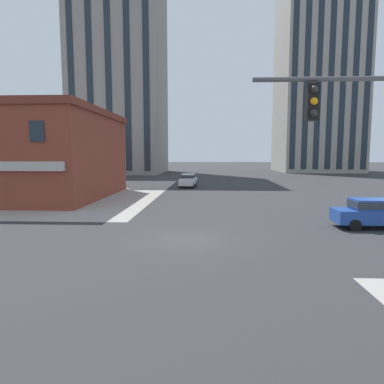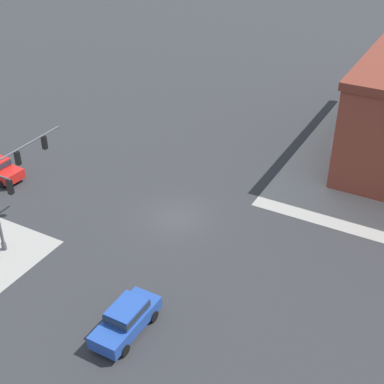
% 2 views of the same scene
% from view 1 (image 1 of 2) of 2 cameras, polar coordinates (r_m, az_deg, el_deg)
% --- Properties ---
extents(ground_plane, '(320.00, 320.00, 0.00)m').
position_cam_1_polar(ground_plane, '(17.03, -0.78, -7.98)').
color(ground_plane, '#2D2D30').
extents(sidewalk_far_corner, '(32.00, 32.00, 0.02)m').
position_cam_1_polar(sidewalk_far_corner, '(42.32, -26.98, -0.01)').
color(sidewalk_far_corner, gray).
rests_on(sidewalk_far_corner, ground).
extents(car_main_northbound_near, '(4.40, 1.90, 1.68)m').
position_cam_1_polar(car_main_northbound_near, '(21.98, 28.13, -3.03)').
color(car_main_northbound_near, '#23479E').
rests_on(car_main_northbound_near, ground).
extents(car_main_southbound_near, '(2.16, 4.53, 1.68)m').
position_cam_1_polar(car_main_southbound_near, '(43.35, -0.65, 2.05)').
color(car_main_southbound_near, silver).
rests_on(car_main_southbound_near, ground).
extents(storefront_block_near_corner, '(20.38, 16.47, 8.43)m').
position_cam_1_polar(storefront_block_near_corner, '(38.17, -28.95, 5.62)').
color(storefront_block_near_corner, brown).
rests_on(storefront_block_near_corner, ground).
extents(residential_tower_skyline_right, '(18.05, 18.26, 47.70)m').
position_cam_1_polar(residential_tower_skyline_right, '(89.83, 20.45, 18.67)').
color(residential_tower_skyline_right, '#9E998E').
rests_on(residential_tower_skyline_right, ground).
extents(residential_tower_skyline_left, '(18.54, 19.13, 47.64)m').
position_cam_1_polar(residential_tower_skyline_left, '(80.14, -11.92, 20.47)').
color(residential_tower_skyline_left, gray).
rests_on(residential_tower_skyline_left, ground).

